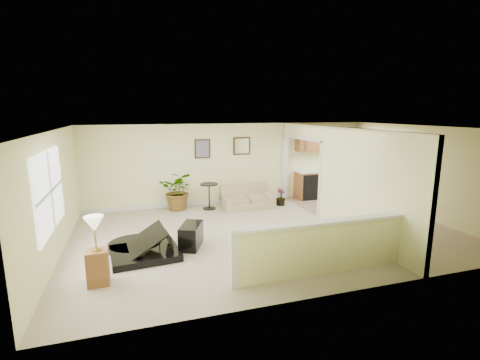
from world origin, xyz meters
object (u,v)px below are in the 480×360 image
object	(u,v)px
accent_table	(209,193)
palm_plant	(179,191)
loveseat	(247,197)
small_plant	(281,198)
lamp_stand	(97,256)
piano_bench	(191,236)
piano	(142,230)

from	to	relation	value
accent_table	palm_plant	bearing A→B (deg)	166.21
loveseat	palm_plant	size ratio (longest dim) A/B	1.16
small_plant	lamp_stand	size ratio (longest dim) A/B	0.43
loveseat	palm_plant	world-z (taller)	palm_plant
palm_plant	piano_bench	bearing A→B (deg)	-92.74
piano_bench	small_plant	world-z (taller)	small_plant
small_plant	lamp_stand	bearing A→B (deg)	-143.55
piano_bench	loveseat	distance (m)	3.37
piano_bench	palm_plant	size ratio (longest dim) A/B	0.58
piano	accent_table	bearing A→B (deg)	49.07
accent_table	lamp_stand	distance (m)	4.81
accent_table	lamp_stand	xyz separation A→B (m)	(-2.78, -3.92, 0.01)
lamp_stand	small_plant	bearing A→B (deg)	36.45
piano	lamp_stand	distance (m)	1.30
accent_table	lamp_stand	bearing A→B (deg)	-125.35
piano	piano_bench	size ratio (longest dim) A/B	2.23
piano_bench	accent_table	bearing A→B (deg)	70.02
accent_table	palm_plant	xyz separation A→B (m)	(-0.87, 0.21, 0.07)
palm_plant	small_plant	distance (m)	3.13
accent_table	palm_plant	world-z (taller)	palm_plant
palm_plant	lamp_stand	size ratio (longest dim) A/B	1.10
piano	accent_table	size ratio (longest dim) A/B	2.17
piano_bench	lamp_stand	size ratio (longest dim) A/B	0.63
piano	palm_plant	distance (m)	3.29
piano	lamp_stand	xyz separation A→B (m)	(-0.76, -1.05, -0.02)
piano	accent_table	world-z (taller)	piano
lamp_stand	loveseat	bearing A→B (deg)	43.89
piano_bench	lamp_stand	bearing A→B (deg)	-147.08
lamp_stand	accent_table	bearing A→B (deg)	54.65
accent_table	palm_plant	size ratio (longest dim) A/B	0.59
loveseat	small_plant	distance (m)	1.09
loveseat	palm_plant	xyz separation A→B (m)	(-1.99, 0.38, 0.24)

